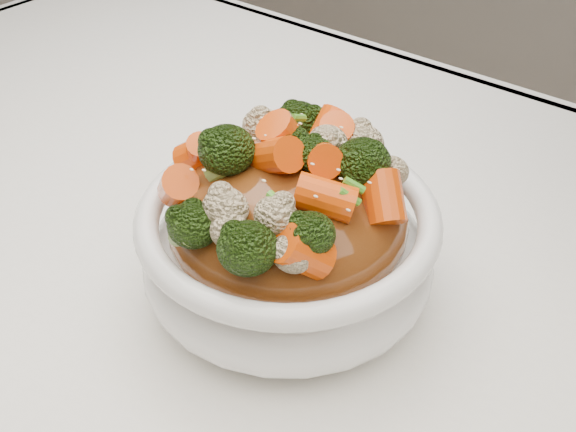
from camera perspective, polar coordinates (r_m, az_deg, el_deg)
The scene contains 8 objects.
tablecloth at distance 0.54m, azimuth -4.72°, elevation -4.97°, with size 1.20×0.80×0.04m, color white.
bowl at distance 0.47m, azimuth 0.00°, elevation -2.94°, with size 0.20×0.20×0.08m, color white, non-canonical shape.
sauce_base at distance 0.45m, azimuth 0.00°, elevation -0.28°, with size 0.16×0.16×0.09m, color #5E2E10.
carrots at distance 0.42m, azimuth 0.00°, elevation 6.03°, with size 0.16×0.16×0.05m, color #DA4707, non-canonical shape.
broccoli at distance 0.42m, azimuth 0.00°, elevation 5.92°, with size 0.16×0.16×0.04m, color black, non-canonical shape.
cauliflower at distance 0.42m, azimuth 0.00°, elevation 5.70°, with size 0.16×0.16×0.03m, color #C9B489, non-canonical shape.
scallions at distance 0.42m, azimuth 0.00°, elevation 6.14°, with size 0.12×0.12×0.02m, color #448E20, non-canonical shape.
sesame_seeds at distance 0.42m, azimuth 0.00°, elevation 6.14°, with size 0.14×0.14×0.01m, color beige, non-canonical shape.
Camera 1 is at (0.28, -0.28, 1.10)m, focal length 42.00 mm.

